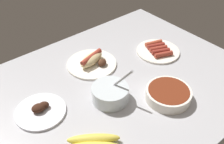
{
  "coord_description": "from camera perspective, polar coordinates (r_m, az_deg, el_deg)",
  "views": [
    {
      "loc": [
        -54.29,
        -64.19,
        75.38
      ],
      "look_at": [
        2.74,
        4.56,
        3.0
      ],
      "focal_mm": 42.71,
      "sensor_mm": 36.0,
      "label": 1
    }
  ],
  "objects": [
    {
      "name": "ground_plane",
      "position": [
        1.14,
        0.4,
        -3.43
      ],
      "size": [
        120.0,
        90.0,
        3.0
      ],
      "primitive_type": "cube",
      "color": "#B2B2B7"
    },
    {
      "name": "plate_sausages",
      "position": [
        1.34,
        9.83,
        4.6
      ],
      "size": [
        21.07,
        21.07,
        3.3
      ],
      "color": "white",
      "rests_on": "ground_plane"
    },
    {
      "name": "plate_hotdog_assembled",
      "position": [
        1.23,
        -4.3,
        2.23
      ],
      "size": [
        23.01,
        23.01,
        5.61
      ],
      "color": "white",
      "rests_on": "ground_plane"
    },
    {
      "name": "bowl_chili",
      "position": [
        1.08,
        11.96,
        -4.61
      ],
      "size": [
        18.05,
        18.05,
        4.45
      ],
      "color": "white",
      "rests_on": "ground_plane"
    },
    {
      "name": "plate_grilled_meat",
      "position": [
        1.05,
        -15.06,
        -7.97
      ],
      "size": [
        19.28,
        19.28,
        3.93
      ],
      "color": "white",
      "rests_on": "ground_plane"
    },
    {
      "name": "bowl_coleslaw",
      "position": [
        1.04,
        -0.39,
        -4.49
      ],
      "size": [
        14.66,
        14.66,
        15.79
      ],
      "color": "silver",
      "rests_on": "ground_plane"
    }
  ]
}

